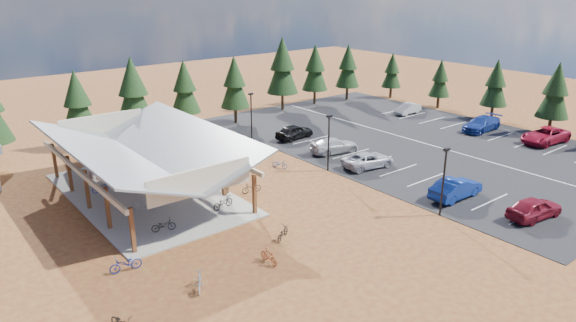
{
  "coord_description": "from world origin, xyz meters",
  "views": [
    {
      "loc": [
        -24.8,
        -29.67,
        16.11
      ],
      "look_at": [
        0.52,
        2.14,
        1.85
      ],
      "focal_mm": 32.0,
      "sensor_mm": 36.0,
      "label": 1
    }
  ],
  "objects_px": {
    "bike_12": "(282,233)",
    "car_3": "(334,145)",
    "car_9": "(408,109)",
    "bike_2": "(101,187)",
    "bike_16": "(252,188)",
    "bike_3": "(93,176)",
    "lamp_post_2": "(251,113)",
    "bike_9": "(200,281)",
    "bike_15": "(220,168)",
    "trash_bin_0": "(225,188)",
    "trash_bin_1": "(239,170)",
    "bike_11": "(269,256)",
    "car_6": "(545,135)",
    "bike_4": "(223,202)",
    "bike_6": "(159,177)",
    "bike_14": "(280,164)",
    "car_4": "(294,132)",
    "bike_10": "(126,264)",
    "car_2": "(368,160)",
    "lamp_post_0": "(444,177)",
    "car_1": "(456,188)",
    "bike_pavilion": "(143,149)",
    "bike_1": "(138,207)",
    "bike_5": "(201,191)",
    "car_0": "(534,208)",
    "bike_0": "(164,225)",
    "bike_7": "(146,158)",
    "car_7": "(482,124)"
  },
  "relations": [
    {
      "from": "bike_4",
      "to": "bike_6",
      "type": "xyz_separation_m",
      "value": [
        -1.37,
        8.05,
        -0.06
      ]
    },
    {
      "from": "trash_bin_1",
      "to": "bike_11",
      "type": "relative_size",
      "value": 0.57
    },
    {
      "from": "lamp_post_2",
      "to": "car_9",
      "type": "bearing_deg",
      "value": -7.64
    },
    {
      "from": "lamp_post_0",
      "to": "bike_1",
      "type": "xyz_separation_m",
      "value": [
        -17.06,
        13.97,
        -2.42
      ]
    },
    {
      "from": "bike_pavilion",
      "to": "bike_15",
      "type": "bearing_deg",
      "value": 1.78
    },
    {
      "from": "bike_12",
      "to": "car_3",
      "type": "xyz_separation_m",
      "value": [
        15.12,
        11.03,
        0.34
      ]
    },
    {
      "from": "trash_bin_1",
      "to": "bike_7",
      "type": "relative_size",
      "value": 0.55
    },
    {
      "from": "bike_7",
      "to": "bike_9",
      "type": "height_order",
      "value": "bike_7"
    },
    {
      "from": "bike_4",
      "to": "bike_14",
      "type": "relative_size",
      "value": 1.21
    },
    {
      "from": "bike_3",
      "to": "car_4",
      "type": "relative_size",
      "value": 0.36
    },
    {
      "from": "lamp_post_0",
      "to": "bike_12",
      "type": "relative_size",
      "value": 3.08
    },
    {
      "from": "trash_bin_1",
      "to": "bike_0",
      "type": "distance_m",
      "value": 11.76
    },
    {
      "from": "bike_10",
      "to": "car_2",
      "type": "relative_size",
      "value": 0.38
    },
    {
      "from": "bike_4",
      "to": "car_2",
      "type": "bearing_deg",
      "value": -102.19
    },
    {
      "from": "car_1",
      "to": "bike_16",
      "type": "bearing_deg",
      "value": 47.86
    },
    {
      "from": "lamp_post_2",
      "to": "bike_15",
      "type": "height_order",
      "value": "lamp_post_2"
    },
    {
      "from": "lamp_post_2",
      "to": "car_0",
      "type": "relative_size",
      "value": 1.13
    },
    {
      "from": "bike_0",
      "to": "bike_12",
      "type": "bearing_deg",
      "value": -117.89
    },
    {
      "from": "trash_bin_1",
      "to": "car_1",
      "type": "height_order",
      "value": "car_1"
    },
    {
      "from": "bike_2",
      "to": "bike_16",
      "type": "bearing_deg",
      "value": -138.12
    },
    {
      "from": "car_0",
      "to": "car_1",
      "type": "distance_m",
      "value": 5.8
    },
    {
      "from": "bike_10",
      "to": "car_4",
      "type": "xyz_separation_m",
      "value": [
        24.74,
        14.69,
        0.31
      ]
    },
    {
      "from": "bike_pavilion",
      "to": "lamp_post_0",
      "type": "bearing_deg",
      "value": -48.58
    },
    {
      "from": "trash_bin_1",
      "to": "car_6",
      "type": "xyz_separation_m",
      "value": [
        30.31,
        -12.19,
        0.41
      ]
    },
    {
      "from": "car_2",
      "to": "lamp_post_2",
      "type": "bearing_deg",
      "value": 23.24
    },
    {
      "from": "trash_bin_1",
      "to": "bike_12",
      "type": "bearing_deg",
      "value": -110.32
    },
    {
      "from": "bike_pavilion",
      "to": "bike_9",
      "type": "height_order",
      "value": "bike_pavilion"
    },
    {
      "from": "car_0",
      "to": "car_6",
      "type": "xyz_separation_m",
      "value": [
        18.64,
        8.36,
        0.05
      ]
    },
    {
      "from": "car_0",
      "to": "car_2",
      "type": "bearing_deg",
      "value": 13.72
    },
    {
      "from": "bike_9",
      "to": "bike_0",
      "type": "bearing_deg",
      "value": -69.06
    },
    {
      "from": "bike_3",
      "to": "lamp_post_2",
      "type": "bearing_deg",
      "value": -87.55
    },
    {
      "from": "bike_11",
      "to": "bike_3",
      "type": "bearing_deg",
      "value": 100.5
    },
    {
      "from": "lamp_post_2",
      "to": "bike_0",
      "type": "relative_size",
      "value": 3.15
    },
    {
      "from": "bike_5",
      "to": "car_3",
      "type": "height_order",
      "value": "car_3"
    },
    {
      "from": "bike_10",
      "to": "car_7",
      "type": "relative_size",
      "value": 0.34
    },
    {
      "from": "car_1",
      "to": "bike_pavilion",
      "type": "bearing_deg",
      "value": 49.91
    },
    {
      "from": "bike_15",
      "to": "trash_bin_0",
      "type": "bearing_deg",
      "value": 115.95
    },
    {
      "from": "bike_9",
      "to": "bike_16",
      "type": "bearing_deg",
      "value": -104.64
    },
    {
      "from": "bike_14",
      "to": "car_6",
      "type": "bearing_deg",
      "value": -47.77
    },
    {
      "from": "trash_bin_0",
      "to": "bike_0",
      "type": "bearing_deg",
      "value": -155.23
    },
    {
      "from": "bike_2",
      "to": "bike_15",
      "type": "bearing_deg",
      "value": -113.39
    },
    {
      "from": "trash_bin_0",
      "to": "car_6",
      "type": "xyz_separation_m",
      "value": [
        33.55,
        -9.32,
        0.41
      ]
    },
    {
      "from": "bike_pavilion",
      "to": "bike_12",
      "type": "xyz_separation_m",
      "value": [
        3.82,
        -12.7,
        -3.39
      ]
    },
    {
      "from": "bike_15",
      "to": "car_7",
      "type": "height_order",
      "value": "car_7"
    },
    {
      "from": "bike_10",
      "to": "car_7",
      "type": "distance_m",
      "value": 43.48
    },
    {
      "from": "car_9",
      "to": "bike_12",
      "type": "bearing_deg",
      "value": -67.17
    },
    {
      "from": "bike_10",
      "to": "car_9",
      "type": "height_order",
      "value": "car_9"
    },
    {
      "from": "lamp_post_0",
      "to": "bike_9",
      "type": "xyz_separation_m",
      "value": [
        -18.38,
        2.5,
        -2.45
      ]
    },
    {
      "from": "trash_bin_0",
      "to": "car_3",
      "type": "height_order",
      "value": "car_3"
    },
    {
      "from": "bike_5",
      "to": "lamp_post_0",
      "type": "bearing_deg",
      "value": -131.59
    }
  ]
}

